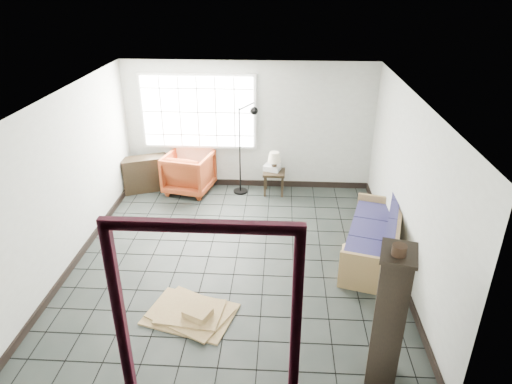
# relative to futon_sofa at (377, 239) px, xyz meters

# --- Properties ---
(ground) EXTENTS (5.50, 5.50, 0.00)m
(ground) POSITION_rel_futon_sofa_xyz_m (-2.21, -0.18, -0.32)
(ground) COLOR black
(ground) RESTS_ON ground
(room_shell) EXTENTS (5.02, 5.52, 2.61)m
(room_shell) POSITION_rel_futon_sofa_xyz_m (-2.21, -0.15, 1.36)
(room_shell) COLOR #AAADA6
(room_shell) RESTS_ON ground
(window_panel) EXTENTS (2.32, 0.08, 1.52)m
(window_panel) POSITION_rel_futon_sofa_xyz_m (-3.21, 2.52, 1.28)
(window_panel) COLOR silver
(window_panel) RESTS_ON ground
(doorway_trim) EXTENTS (1.80, 0.08, 2.20)m
(doorway_trim) POSITION_rel_futon_sofa_xyz_m (-2.21, -2.88, 1.06)
(doorway_trim) COLOR black
(doorway_trim) RESTS_ON ground
(futon_sofa) EXTENTS (1.26, 2.13, 0.89)m
(futon_sofa) POSITION_rel_futon_sofa_xyz_m (0.00, 0.00, 0.00)
(futon_sofa) COLOR olive
(futon_sofa) RESTS_ON ground
(armchair) EXTENTS (1.04, 1.00, 0.91)m
(armchair) POSITION_rel_futon_sofa_xyz_m (-3.41, 2.22, 0.14)
(armchair) COLOR maroon
(armchair) RESTS_ON ground
(side_table) EXTENTS (0.45, 0.45, 0.48)m
(side_table) POSITION_rel_futon_sofa_xyz_m (-1.67, 2.22, 0.07)
(side_table) COLOR black
(side_table) RESTS_ON ground
(table_lamp) EXTENTS (0.33, 0.33, 0.41)m
(table_lamp) POSITION_rel_futon_sofa_xyz_m (-1.67, 2.22, 0.44)
(table_lamp) COLOR black
(table_lamp) RESTS_ON side_table
(projector) EXTENTS (0.37, 0.33, 0.11)m
(projector) POSITION_rel_futon_sofa_xyz_m (-1.72, 2.28, 0.22)
(projector) COLOR silver
(projector) RESTS_ON side_table
(floor_lamp) EXTENTS (0.54, 0.34, 1.90)m
(floor_lamp) POSITION_rel_futon_sofa_xyz_m (-2.22, 2.19, 0.69)
(floor_lamp) COLOR black
(floor_lamp) RESTS_ON ground
(console_shelf) EXTENTS (0.99, 0.69, 0.72)m
(console_shelf) POSITION_rel_futon_sofa_xyz_m (-4.32, 2.22, 0.04)
(console_shelf) COLOR black
(console_shelf) RESTS_ON ground
(tall_shelf) EXTENTS (0.45, 0.53, 1.67)m
(tall_shelf) POSITION_rel_futon_sofa_xyz_m (-0.37, -2.44, 0.53)
(tall_shelf) COLOR black
(tall_shelf) RESTS_ON ground
(pot) EXTENTS (0.14, 0.14, 0.11)m
(pot) POSITION_rel_futon_sofa_xyz_m (-0.40, -2.50, 1.41)
(pot) COLOR black
(pot) RESTS_ON tall_shelf
(open_box) EXTENTS (0.89, 0.53, 0.47)m
(open_box) POSITION_rel_futon_sofa_xyz_m (-0.19, -0.50, -0.15)
(open_box) COLOR olive
(open_box) RESTS_ON ground
(cardboard_pile) EXTENTS (1.30, 1.09, 0.16)m
(cardboard_pile) POSITION_rel_futon_sofa_xyz_m (-2.67, -1.57, -0.28)
(cardboard_pile) COLOR olive
(cardboard_pile) RESTS_ON ground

